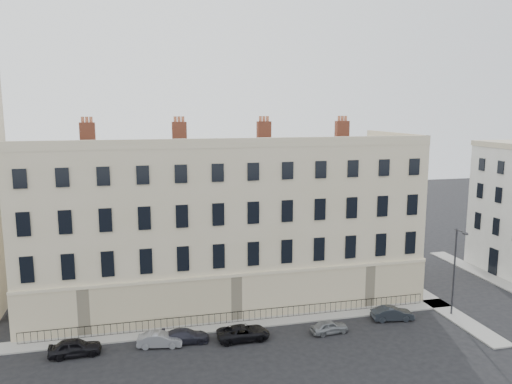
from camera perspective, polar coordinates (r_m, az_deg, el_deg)
ground at (r=41.20m, az=8.10°, el=-16.77°), size 160.00×160.00×0.00m
terrace at (r=48.07m, az=-3.69°, el=-3.36°), size 36.22×12.22×17.00m
pavement_terrace at (r=43.36m, az=-7.34°, el=-15.28°), size 48.00×2.00×0.12m
pavement_east_return at (r=53.32m, az=18.11°, el=-10.86°), size 2.00×24.00×0.12m
pavement_adjacent at (r=60.48m, az=25.27°, el=-8.88°), size 2.00×20.00×0.12m
railings at (r=44.08m, az=-2.09°, el=-14.08°), size 35.00×0.04×0.96m
car_a at (r=41.10m, az=-19.98°, el=-16.35°), size 3.85×1.67×1.29m
car_b at (r=40.83m, az=-10.92°, el=-16.22°), size 3.60×1.76×1.14m
car_c at (r=41.16m, az=-8.04°, el=-15.98°), size 3.81×1.83×1.07m
car_d at (r=41.20m, az=-1.45°, el=-15.77°), size 4.25×2.00×1.18m
car_e at (r=42.71m, az=8.36°, el=-15.01°), size 3.24×1.55×1.07m
car_f at (r=46.14m, az=15.31°, el=-13.26°), size 3.75×1.73×1.19m
streetlamp at (r=47.52m, az=21.79°, el=-8.05°), size 0.38×1.72×7.94m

